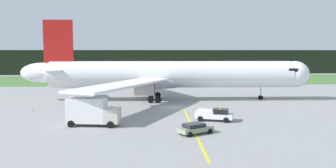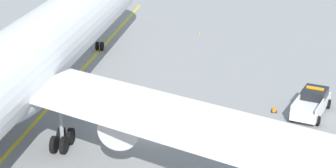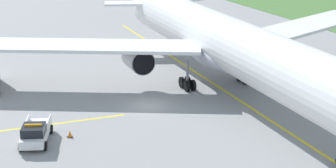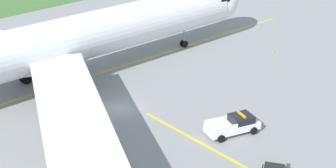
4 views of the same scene
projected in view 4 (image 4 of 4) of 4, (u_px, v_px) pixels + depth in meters
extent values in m
plane|color=gray|center=(117.00, 109.00, 53.02)|extent=(320.00, 320.00, 0.00)
cube|color=yellow|center=(71.00, 82.00, 59.18)|extent=(77.29, 3.85, 0.01)
cube|color=yellow|center=(247.00, 168.00, 42.81)|extent=(1.54, 27.07, 0.01)
cylinder|color=white|center=(68.00, 40.00, 57.00)|extent=(48.55, 7.56, 5.34)
ellipsoid|color=white|center=(219.00, 2.00, 72.29)|extent=(6.12, 5.61, 5.34)
ellipsoid|color=#AEB2C1|center=(50.00, 58.00, 56.15)|extent=(12.44, 6.16, 2.94)
cylinder|color=black|center=(9.00, 44.00, 61.46)|extent=(0.23, 2.37, 2.37)
cube|color=white|center=(71.00, 108.00, 43.11)|extent=(16.30, 24.98, 0.35)
cylinder|color=#B4B4B4|center=(68.00, 92.00, 48.99)|extent=(3.65, 2.73, 2.57)
cylinder|color=black|center=(84.00, 87.00, 50.10)|extent=(0.23, 2.37, 2.37)
cylinder|color=gray|center=(184.00, 35.00, 69.58)|extent=(0.20, 0.20, 2.59)
cylinder|color=black|center=(183.00, 43.00, 70.30)|extent=(0.91, 0.26, 0.90)
cylinder|color=black|center=(185.00, 44.00, 69.94)|extent=(0.91, 0.26, 0.90)
cylinder|color=gray|center=(29.00, 67.00, 58.69)|extent=(0.28, 0.28, 2.59)
cylinder|color=black|center=(37.00, 76.00, 59.41)|extent=(1.21, 0.35, 1.20)
cylinder|color=black|center=(34.00, 74.00, 59.89)|extent=(1.21, 0.35, 1.20)
cylinder|color=black|center=(26.00, 79.00, 58.56)|extent=(1.21, 0.35, 1.20)
cylinder|color=black|center=(24.00, 77.00, 59.04)|extent=(1.21, 0.35, 1.20)
cylinder|color=gray|center=(60.00, 85.00, 53.97)|extent=(0.28, 0.28, 2.59)
cylinder|color=black|center=(65.00, 93.00, 55.17)|extent=(1.21, 0.35, 1.20)
cylinder|color=black|center=(68.00, 95.00, 54.69)|extent=(1.21, 0.35, 1.20)
cylinder|color=black|center=(53.00, 96.00, 54.32)|extent=(1.21, 0.35, 1.20)
cylinder|color=black|center=(57.00, 99.00, 53.84)|extent=(1.21, 0.35, 1.20)
cube|color=white|center=(232.00, 127.00, 47.95)|extent=(5.64, 3.64, 0.70)
cube|color=black|center=(241.00, 118.00, 48.02)|extent=(2.60, 2.41, 0.70)
cube|color=white|center=(216.00, 120.00, 48.00)|extent=(2.42, 0.96, 0.45)
cube|color=white|center=(226.00, 129.00, 46.47)|extent=(2.42, 0.96, 0.45)
cube|color=orange|center=(242.00, 114.00, 47.84)|extent=(0.65, 1.35, 0.16)
cylinder|color=black|center=(243.00, 122.00, 49.60)|extent=(0.80, 0.49, 0.76)
cylinder|color=black|center=(254.00, 131.00, 47.95)|extent=(0.80, 0.49, 0.76)
cylinder|color=black|center=(211.00, 129.00, 48.24)|extent=(0.80, 0.49, 0.76)
cylinder|color=black|center=(221.00, 139.00, 46.59)|extent=(0.80, 0.49, 0.76)
cylinder|color=black|center=(263.00, 168.00, 42.41)|extent=(0.61, 0.45, 0.60)
cube|color=black|center=(211.00, 123.00, 50.16)|extent=(0.47, 0.47, 0.03)
cone|color=orange|center=(211.00, 120.00, 50.04)|extent=(0.36, 0.36, 0.56)
cylinder|color=yellow|center=(273.00, 51.00, 68.36)|extent=(0.10, 0.10, 0.29)
sphere|color=blue|center=(273.00, 50.00, 68.28)|extent=(0.12, 0.12, 0.12)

